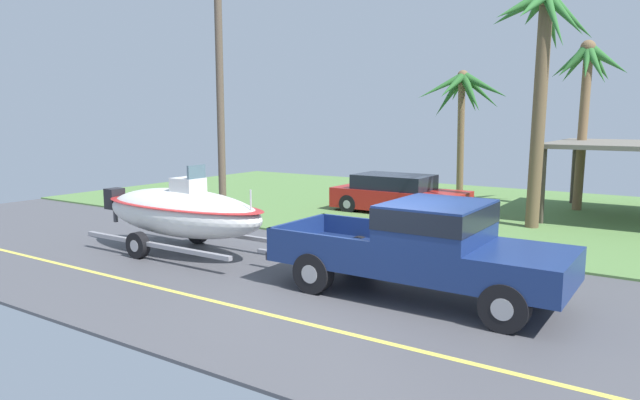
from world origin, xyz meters
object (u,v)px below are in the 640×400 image
pickup_truck_towing (434,245)px  parked_sedan_far (398,195)px  utility_pole (220,89)px  palm_tree_mid (587,79)px  palm_tree_near_right (464,97)px  boat_on_trailer (181,212)px  palm_tree_near_left (542,44)px

pickup_truck_towing → parked_sedan_far: (-4.73, 8.27, -0.36)m
utility_pole → pickup_truck_towing: bearing=-23.5°
pickup_truck_towing → palm_tree_mid: 13.18m
utility_pole → palm_tree_near_right: bearing=63.6°
parked_sedan_far → palm_tree_near_right: (0.43, 5.10, 3.51)m
boat_on_trailer → palm_tree_near_left: 11.42m
palm_tree_near_right → palm_tree_mid: palm_tree_mid is taller
utility_pole → boat_on_trailer: bearing=-59.9°
pickup_truck_towing → utility_pole: bearing=156.5°
palm_tree_near_left → utility_pole: size_ratio=0.88×
boat_on_trailer → palm_tree_mid: (7.15, 12.65, 3.69)m
utility_pole → palm_tree_near_left: bearing=25.9°
palm_tree_near_right → utility_pole: utility_pole is taller
pickup_truck_towing → palm_tree_near_left: size_ratio=0.80×
parked_sedan_far → palm_tree_near_left: (4.58, -0.07, 4.84)m
boat_on_trailer → palm_tree_near_right: bearing=79.7°
palm_tree_near_left → palm_tree_mid: (0.58, 4.45, -0.78)m
boat_on_trailer → utility_pole: size_ratio=0.75×
boat_on_trailer → palm_tree_mid: bearing=60.5°
pickup_truck_towing → boat_on_trailer: bearing=-180.0°
boat_on_trailer → palm_tree_mid: size_ratio=1.02×
palm_tree_mid → boat_on_trailer: bearing=-119.5°
palm_tree_near_right → boat_on_trailer: bearing=-100.3°
palm_tree_near_left → palm_tree_near_right: size_ratio=1.37×
palm_tree_near_right → palm_tree_mid: (4.73, -0.72, 0.55)m
palm_tree_mid → utility_pole: utility_pole is taller
parked_sedan_far → palm_tree_mid: (5.16, 4.38, 4.06)m
pickup_truck_towing → palm_tree_near_left: 9.34m
palm_tree_near_right → palm_tree_near_left: bearing=-51.2°
pickup_truck_towing → utility_pole: (-8.98, 3.91, 3.23)m
palm_tree_near_left → palm_tree_mid: palm_tree_near_left is taller
palm_tree_mid → palm_tree_near_right: bearing=171.4°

